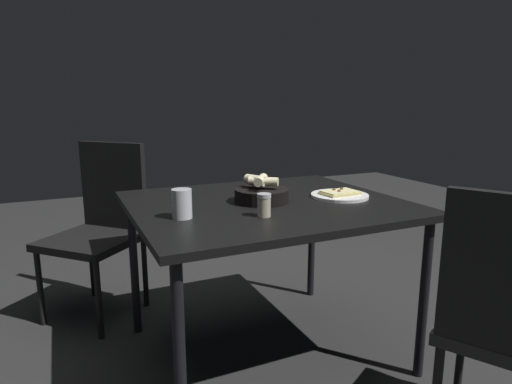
{
  "coord_description": "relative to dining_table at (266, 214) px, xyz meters",
  "views": [
    {
      "loc": [
        0.81,
        1.66,
        1.15
      ],
      "look_at": [
        0.09,
        0.09,
        0.79
      ],
      "focal_mm": 30.31,
      "sensor_mm": 36.0,
      "label": 1
    }
  ],
  "objects": [
    {
      "name": "beer_glass",
      "position": [
        0.41,
        0.12,
        0.1
      ],
      "size": [
        0.08,
        0.08,
        0.11
      ],
      "color": "silver",
      "rests_on": "dining_table"
    },
    {
      "name": "ground",
      "position": [
        0.0,
        0.0,
        -0.67
      ],
      "size": [
        8.0,
        8.0,
        0.0
      ],
      "primitive_type": "plane",
      "color": "#292929"
    },
    {
      "name": "chair_near",
      "position": [
        0.63,
        -0.77,
        -0.14
      ],
      "size": [
        0.62,
        0.62,
        0.94
      ],
      "color": "black",
      "rests_on": "ground"
    },
    {
      "name": "bread_basket",
      "position": [
        0.02,
        0.0,
        0.1
      ],
      "size": [
        0.24,
        0.24,
        0.12
      ],
      "color": "black",
      "rests_on": "dining_table"
    },
    {
      "name": "pepper_shaker",
      "position": [
        0.12,
        0.23,
        0.1
      ],
      "size": [
        0.05,
        0.05,
        0.09
      ],
      "color": "#BFB299",
      "rests_on": "dining_table"
    },
    {
      "name": "dining_table",
      "position": [
        0.0,
        0.0,
        0.0
      ],
      "size": [
        1.15,
        1.0,
        0.73
      ],
      "color": "black",
      "rests_on": "ground"
    },
    {
      "name": "pizza_plate",
      "position": [
        -0.34,
        0.06,
        0.07
      ],
      "size": [
        0.26,
        0.26,
        0.04
      ],
      "color": "white",
      "rests_on": "dining_table"
    }
  ]
}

